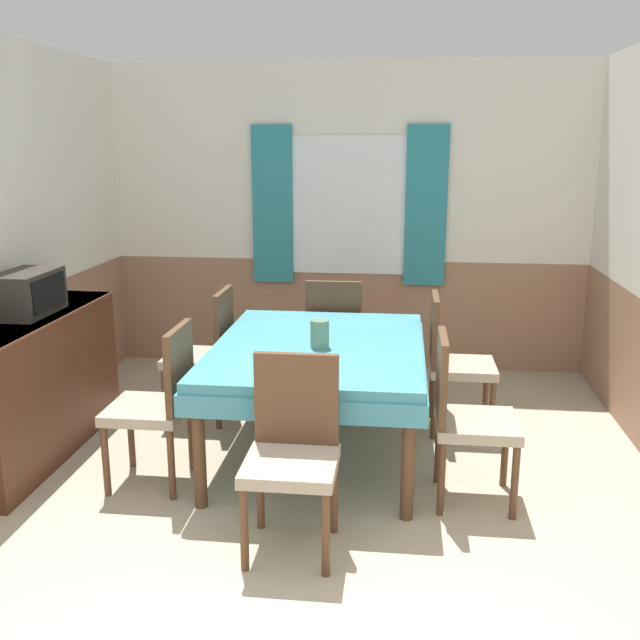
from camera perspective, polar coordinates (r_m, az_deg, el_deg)
The scene contains 11 objects.
wall_back at distance 6.17m, azimuth 2.16°, elevation 8.12°, with size 4.48×0.10×2.60m.
dining_table at distance 4.44m, azimuth -0.11°, elevation -3.14°, with size 1.31×1.71×0.73m.
chair_right_far at distance 4.95m, azimuth 10.55°, elevation -3.01°, with size 0.44×0.44×0.95m.
chair_left_near at distance 4.20m, azimuth -12.75°, elevation -6.25°, with size 0.44×0.44×0.95m.
chair_right_near at distance 3.99m, azimuth 11.47°, elevation -7.28°, with size 0.44×0.44×0.95m.
chair_head_window at distance 5.49m, azimuth 1.20°, elevation -1.07°, with size 0.44×0.44×0.95m.
chair_left_far at distance 5.12m, azimuth -9.03°, elevation -2.37°, with size 0.44×0.44×0.95m.
chair_head_near at distance 3.50m, azimuth -2.19°, elevation -10.12°, with size 0.44×0.44×0.95m.
sideboard at distance 4.84m, azimuth -21.93°, elevation -4.85°, with size 0.46×1.58×0.91m.
tv at distance 4.75m, azimuth -22.36°, elevation 2.01°, with size 0.29×0.49×0.27m.
vase at distance 4.31m, azimuth 0.02°, elevation -1.11°, with size 0.11×0.11×0.17m.
Camera 1 is at (0.48, -2.12, 1.94)m, focal length 40.00 mm.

